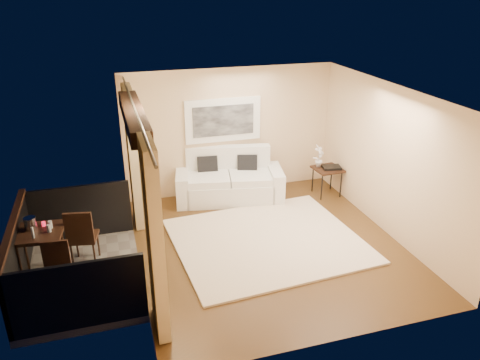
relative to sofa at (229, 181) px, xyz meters
name	(u,v)px	position (x,y,z in m)	size (l,w,h in m)	color
floor	(269,245)	(0.14, -2.10, -0.38)	(5.00, 5.00, 0.00)	#573919
room_shell	(134,116)	(-1.99, -2.10, 2.14)	(5.00, 6.40, 5.00)	white
balcony	(71,267)	(-3.17, -2.10, -0.20)	(1.81, 2.60, 1.17)	#605B56
curtains	(142,191)	(-1.97, -2.10, 0.96)	(0.16, 4.80, 2.64)	#D0B480
artwork	(223,120)	(-0.01, 0.37, 1.24)	(1.62, 0.07, 0.92)	white
rug	(267,241)	(0.15, -1.98, -0.36)	(3.20, 2.79, 0.04)	#F6E2C6
sofa	(229,181)	(0.00, 0.00, 0.00)	(2.36, 1.35, 1.07)	white
side_table	(327,171)	(2.07, -0.44, 0.18)	(0.60, 0.60, 0.61)	black
tray	(332,167)	(2.14, -0.48, 0.26)	(0.38, 0.28, 0.05)	black
orchid	(319,156)	(1.90, -0.32, 0.48)	(0.26, 0.18, 0.49)	white
bistro_table	(39,236)	(-3.54, -2.00, 0.36)	(0.76, 0.76, 0.82)	black
balcony_chair_far	(81,234)	(-2.96, -1.82, 0.21)	(0.51, 0.51, 1.00)	black
balcony_chair_near	(56,267)	(-3.30, -2.57, 0.13)	(0.43, 0.43, 0.88)	black
ice_bucket	(30,224)	(-3.65, -1.90, 0.54)	(0.18, 0.18, 0.20)	silver
candle	(44,224)	(-3.48, -1.84, 0.48)	(0.06, 0.06, 0.07)	red
vase	(33,233)	(-3.59, -2.19, 0.53)	(0.04, 0.04, 0.18)	silver
glass_a	(49,228)	(-3.38, -2.06, 0.50)	(0.06, 0.06, 0.12)	white
glass_b	(50,225)	(-3.37, -1.94, 0.50)	(0.06, 0.06, 0.12)	white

